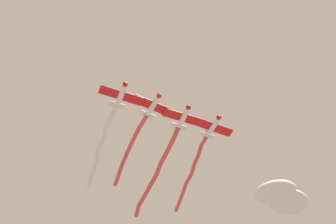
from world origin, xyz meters
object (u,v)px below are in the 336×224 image
(airplane_left_wing, at_px, (153,105))
(airplane_right_wing, at_px, (183,117))
(airplane_lead, at_px, (121,95))
(airplane_slot, at_px, (213,127))

(airplane_left_wing, xyz_separation_m, airplane_right_wing, (-4.08, 4.49, -0.30))
(airplane_lead, relative_size, airplane_left_wing, 1.05)
(airplane_left_wing, bearing_deg, airplane_lead, -93.30)
(airplane_left_wing, bearing_deg, airplane_slot, 86.70)
(airplane_lead, bearing_deg, airplane_left_wing, 93.11)
(airplane_right_wing, relative_size, airplane_slot, 1.03)
(airplane_right_wing, bearing_deg, airplane_left_wing, -86.17)
(airplane_right_wing, bearing_deg, airplane_slot, 93.83)
(airplane_lead, relative_size, airplane_right_wing, 0.99)
(airplane_left_wing, distance_m, airplane_slot, 12.16)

